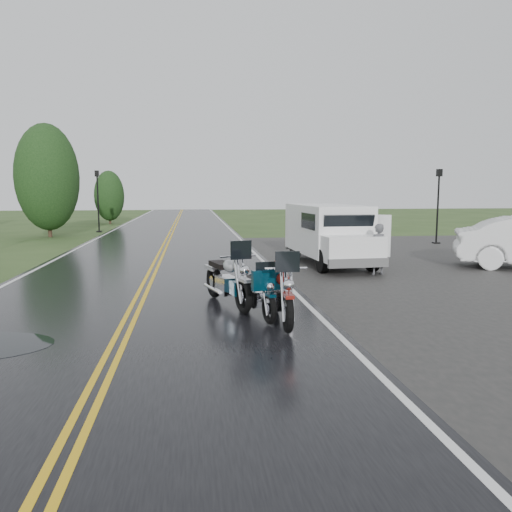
{
  "coord_description": "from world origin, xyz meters",
  "views": [
    {
      "loc": [
        1.25,
        -9.94,
        2.57
      ],
      "look_at": [
        2.8,
        2.0,
        1.0
      ],
      "focal_mm": 35.0,
      "sensor_mm": 36.0,
      "label": 1
    }
  ],
  "objects_px": {
    "van_white": "(323,240)",
    "lamp_post_far_right": "(438,206)",
    "lamp_post_far_left": "(98,201)",
    "motorcycle_red": "(288,297)",
    "motorcycle_silver": "(243,281)",
    "person_at_van": "(378,250)",
    "motorcycle_teal": "(269,296)"
  },
  "relations": [
    {
      "from": "motorcycle_red",
      "to": "person_at_van",
      "type": "relative_size",
      "value": 1.55
    },
    {
      "from": "motorcycle_red",
      "to": "person_at_van",
      "type": "distance_m",
      "value": 7.16
    },
    {
      "from": "van_white",
      "to": "lamp_post_far_left",
      "type": "relative_size",
      "value": 1.4
    },
    {
      "from": "person_at_van",
      "to": "lamp_post_far_right",
      "type": "height_order",
      "value": "lamp_post_far_right"
    },
    {
      "from": "motorcycle_teal",
      "to": "lamp_post_far_left",
      "type": "distance_m",
      "value": 24.31
    },
    {
      "from": "motorcycle_teal",
      "to": "van_white",
      "type": "distance_m",
      "value": 6.5
    },
    {
      "from": "motorcycle_teal",
      "to": "motorcycle_silver",
      "type": "bearing_deg",
      "value": 102.84
    },
    {
      "from": "motorcycle_red",
      "to": "motorcycle_silver",
      "type": "height_order",
      "value": "motorcycle_silver"
    },
    {
      "from": "motorcycle_teal",
      "to": "person_at_van",
      "type": "relative_size",
      "value": 1.3
    },
    {
      "from": "van_white",
      "to": "lamp_post_far_left",
      "type": "distance_m",
      "value": 19.87
    },
    {
      "from": "motorcycle_teal",
      "to": "lamp_post_far_right",
      "type": "relative_size",
      "value": 0.55
    },
    {
      "from": "lamp_post_far_left",
      "to": "lamp_post_far_right",
      "type": "height_order",
      "value": "lamp_post_far_left"
    },
    {
      "from": "motorcycle_red",
      "to": "lamp_post_far_right",
      "type": "bearing_deg",
      "value": 57.0
    },
    {
      "from": "motorcycle_red",
      "to": "motorcycle_silver",
      "type": "bearing_deg",
      "value": 115.36
    },
    {
      "from": "motorcycle_teal",
      "to": "person_at_van",
      "type": "distance_m",
      "value": 6.78
    },
    {
      "from": "motorcycle_red",
      "to": "person_at_van",
      "type": "bearing_deg",
      "value": 58.83
    },
    {
      "from": "motorcycle_red",
      "to": "motorcycle_silver",
      "type": "distance_m",
      "value": 1.63
    },
    {
      "from": "motorcycle_teal",
      "to": "van_white",
      "type": "relative_size",
      "value": 0.37
    },
    {
      "from": "motorcycle_red",
      "to": "motorcycle_silver",
      "type": "relative_size",
      "value": 0.97
    },
    {
      "from": "person_at_van",
      "to": "motorcycle_red",
      "type": "bearing_deg",
      "value": 42.07
    },
    {
      "from": "van_white",
      "to": "lamp_post_far_right",
      "type": "height_order",
      "value": "lamp_post_far_right"
    },
    {
      "from": "motorcycle_red",
      "to": "motorcycle_silver",
      "type": "xyz_separation_m",
      "value": [
        -0.64,
        1.5,
        0.02
      ]
    },
    {
      "from": "lamp_post_far_left",
      "to": "lamp_post_far_right",
      "type": "relative_size",
      "value": 1.06
    },
    {
      "from": "motorcycle_teal",
      "to": "van_white",
      "type": "bearing_deg",
      "value": 53.94
    },
    {
      "from": "motorcycle_silver",
      "to": "person_at_van",
      "type": "height_order",
      "value": "person_at_van"
    },
    {
      "from": "lamp_post_far_right",
      "to": "person_at_van",
      "type": "bearing_deg",
      "value": -126.44
    },
    {
      "from": "lamp_post_far_left",
      "to": "lamp_post_far_right",
      "type": "xyz_separation_m",
      "value": [
        17.65,
        -9.34,
        -0.11
      ]
    },
    {
      "from": "motorcycle_silver",
      "to": "lamp_post_far_left",
      "type": "relative_size",
      "value": 0.65
    },
    {
      "from": "motorcycle_red",
      "to": "van_white",
      "type": "xyz_separation_m",
      "value": [
        2.39,
        6.56,
        0.35
      ]
    },
    {
      "from": "van_white",
      "to": "lamp_post_far_left",
      "type": "xyz_separation_m",
      "value": [
        -9.83,
        17.25,
        0.87
      ]
    },
    {
      "from": "motorcycle_silver",
      "to": "van_white",
      "type": "bearing_deg",
      "value": 42.53
    },
    {
      "from": "motorcycle_red",
      "to": "lamp_post_far_left",
      "type": "relative_size",
      "value": 0.63
    }
  ]
}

